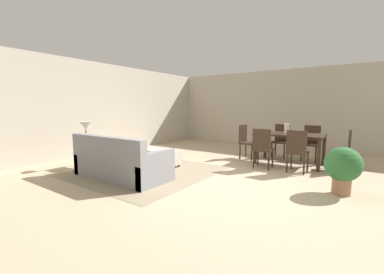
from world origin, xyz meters
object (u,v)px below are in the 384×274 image
(dining_chair_far_left, at_px, (281,139))
(side_table, at_px, (87,149))
(dining_table, at_px, (290,137))
(vase_centerpiece, at_px, (287,128))
(dining_chair_head_east, at_px, (344,147))
(couch, at_px, (120,163))
(potted_plant, at_px, (343,167))
(table_lamp, at_px, (86,127))
(dining_chair_near_left, at_px, (263,146))
(dining_chair_far_right, at_px, (311,141))
(ottoman_table, at_px, (158,156))
(dining_chair_near_right, at_px, (297,149))
(dining_chair_head_west, at_px, (246,140))

(dining_chair_far_left, bearing_deg, side_table, -130.72)
(side_table, bearing_deg, dining_table, 39.40)
(vase_centerpiece, bearing_deg, dining_chair_head_east, 2.03)
(couch, xyz_separation_m, vase_centerpiece, (2.37, 3.16, 0.59))
(couch, bearing_deg, potted_plant, 21.19)
(side_table, bearing_deg, vase_centerpiece, 39.82)
(side_table, height_order, table_lamp, table_lamp)
(side_table, relative_size, table_lamp, 1.04)
(dining_chair_near_left, relative_size, dining_chair_head_east, 1.00)
(dining_chair_head_east, bearing_deg, vase_centerpiece, -177.97)
(side_table, height_order, dining_chair_head_east, dining_chair_head_east)
(dining_chair_near_left, relative_size, dining_chair_far_right, 1.00)
(dining_chair_head_east, distance_m, potted_plant, 1.77)
(side_table, relative_size, dining_chair_far_right, 0.60)
(ottoman_table, bearing_deg, table_lamp, -138.13)
(vase_centerpiece, bearing_deg, couch, -126.87)
(side_table, distance_m, vase_centerpiece, 4.79)
(dining_chair_near_left, bearing_deg, side_table, -146.47)
(table_lamp, bearing_deg, dining_chair_head_east, 32.37)
(vase_centerpiece, bearing_deg, dining_chair_far_left, 112.98)
(dining_chair_near_left, bearing_deg, ottoman_table, -152.00)
(couch, xyz_separation_m, dining_chair_near_left, (2.07, 2.33, 0.23))
(dining_chair_head_east, distance_m, vase_centerpiece, 1.28)
(vase_centerpiece, bearing_deg, ottoman_table, -141.24)
(vase_centerpiece, bearing_deg, dining_chair_near_right, -60.85)
(side_table, distance_m, dining_chair_near_right, 4.69)
(potted_plant, bearing_deg, dining_chair_far_left, 123.36)
(dining_chair_far_left, relative_size, dining_chair_head_west, 1.00)
(vase_centerpiece, bearing_deg, dining_chair_near_left, -109.93)
(dining_table, height_order, dining_chair_near_right, dining_chair_near_right)
(ottoman_table, distance_m, table_lamp, 1.78)
(couch, xyz_separation_m, dining_chair_head_west, (1.31, 3.19, 0.23))
(dining_table, distance_m, dining_chair_near_right, 0.87)
(dining_chair_near_left, distance_m, potted_plant, 1.86)
(table_lamp, height_order, dining_chair_far_left, table_lamp)
(dining_chair_far_left, bearing_deg, dining_chair_near_right, -63.94)
(dining_chair_near_left, bearing_deg, potted_plant, -28.99)
(dining_chair_near_right, bearing_deg, dining_chair_head_west, 151.70)
(ottoman_table, xyz_separation_m, table_lamp, (-1.21, -1.08, 0.73))
(dining_table, relative_size, dining_chair_head_west, 1.69)
(couch, relative_size, ottoman_table, 1.87)
(side_table, bearing_deg, ottoman_table, 41.87)
(ottoman_table, bearing_deg, dining_table, 38.16)
(ottoman_table, bearing_deg, dining_chair_head_east, 28.72)
(ottoman_table, height_order, dining_chair_head_west, dining_chair_head_west)
(couch, height_order, vase_centerpiece, vase_centerpiece)
(dining_chair_near_right, bearing_deg, dining_chair_far_left, 116.06)
(dining_chair_near_right, bearing_deg, potted_plant, -46.96)
(ottoman_table, relative_size, dining_table, 0.69)
(ottoman_table, bearing_deg, dining_chair_far_right, 43.89)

